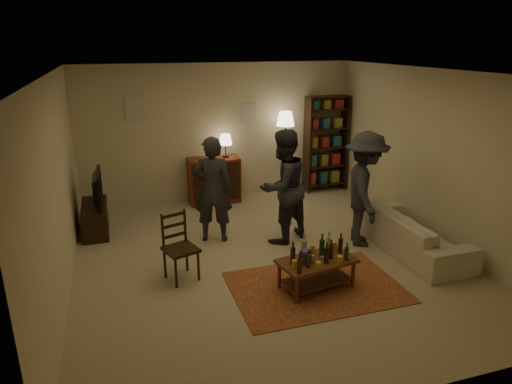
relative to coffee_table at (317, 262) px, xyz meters
name	(u,v)px	position (x,y,z in m)	size (l,w,h in m)	color
floor	(268,258)	(-0.33, 0.99, -0.37)	(6.00, 6.00, 0.00)	#C6B793
room_shell	(186,111)	(-0.98, 3.97, 1.44)	(6.00, 6.00, 6.00)	beige
rug	(316,287)	(0.00, 0.00, -0.37)	(2.20, 1.50, 0.01)	maroon
coffee_table	(317,262)	(0.00, 0.00, 0.00)	(1.07, 0.71, 0.75)	brown
dining_chair	(178,244)	(-1.66, 0.81, 0.12)	(0.52, 0.52, 0.95)	black
tv_stand	(95,211)	(-2.77, 2.79, 0.01)	(0.40, 1.00, 1.06)	black
dresser	(214,179)	(-0.52, 3.71, 0.10)	(1.00, 0.50, 1.36)	maroon
bookshelf	(326,143)	(1.92, 3.77, 0.66)	(0.90, 0.34, 2.02)	black
floor_lamp	(285,125)	(0.94, 3.64, 1.12)	(0.36, 0.36, 1.76)	black
sofa	(412,232)	(1.87, 0.59, -0.07)	(2.08, 0.81, 0.61)	beige
person_left	(213,190)	(-0.95, 1.90, 0.49)	(0.63, 0.41, 1.72)	#26262D
person_right	(283,187)	(0.11, 1.55, 0.54)	(0.89, 0.69, 1.82)	#2A2B32
person_by_sofa	(365,190)	(1.28, 1.06, 0.53)	(1.17, 0.67, 1.81)	#2A2A32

